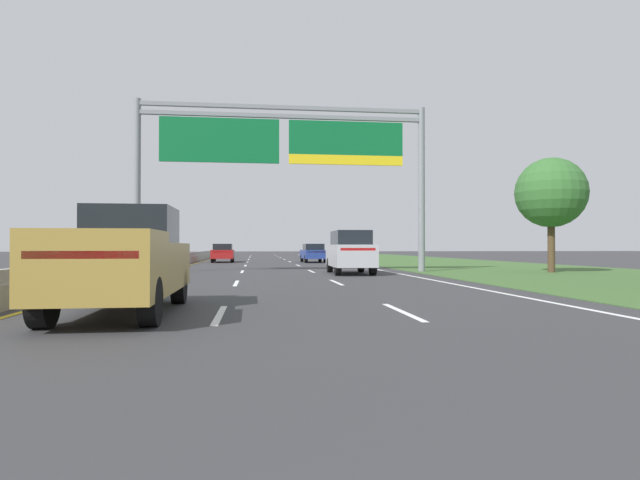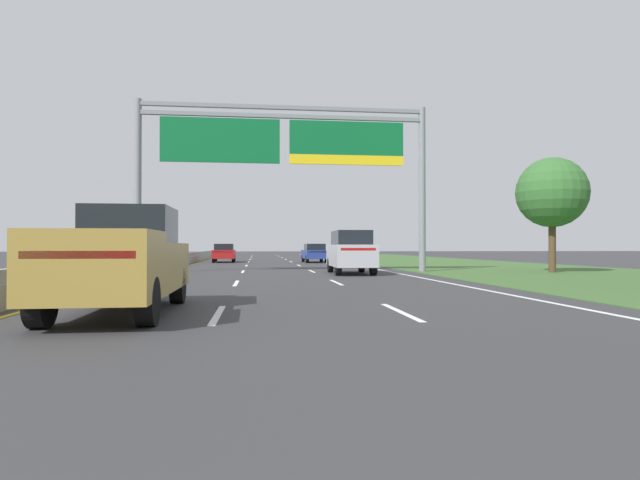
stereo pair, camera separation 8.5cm
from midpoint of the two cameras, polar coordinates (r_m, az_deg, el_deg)
The scene contains 10 objects.
ground_plane at distance 35.16m, azimuth -4.90°, elevation -2.89°, with size 220.00×220.00×0.00m, color #333335.
lane_striping at distance 34.71m, azimuth -4.87°, elevation -2.91°, with size 11.96×106.00×0.01m.
grass_verge_right at distance 38.24m, azimuth 16.51°, elevation -2.67°, with size 14.00×110.00×0.02m, color #3D602D.
median_barrier_concrete at distance 35.56m, azimuth -15.60°, elevation -2.27°, with size 0.60×110.00×0.85m.
overhead_sign_gantry at distance 27.82m, azimuth -3.74°, elevation 9.54°, with size 15.06×0.42×8.77m.
pickup_truck_gold at distance 11.39m, azimuth -20.26°, elevation -2.02°, with size 2.06×5.42×2.20m.
car_blue_right_lane_sedan at distance 44.97m, azimuth -0.54°, elevation -1.37°, with size 1.94×4.45×1.57m.
car_red_left_lane_sedan at distance 46.03m, azimuth -10.20°, elevation -1.34°, with size 1.88×4.42×1.57m.
car_silver_right_lane_suv at distance 26.12m, azimuth 3.41°, elevation -1.24°, with size 2.01×4.74×2.11m.
roadside_tree_mid at distance 29.77m, azimuth 23.72°, elevation 4.66°, with size 3.58×3.58×5.91m.
Camera 2 is at (-1.07, -0.13, 1.35)m, focal length 29.80 mm.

